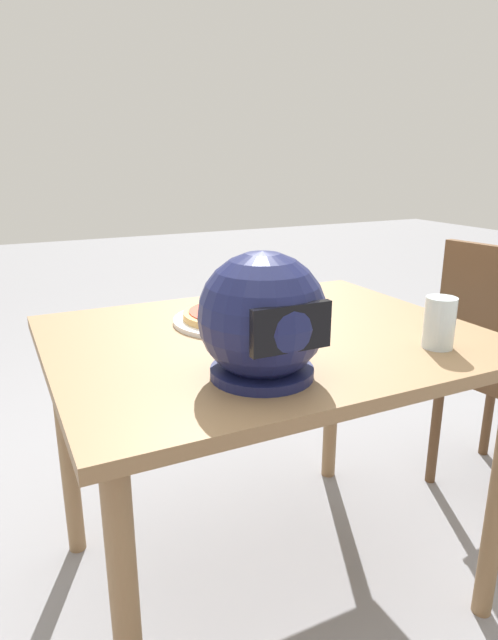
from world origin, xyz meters
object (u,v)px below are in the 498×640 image
object	(u,v)px
dining_table	(267,368)
motorcycle_helmet	(263,319)
drinking_glass	(440,323)
pizza	(230,313)

from	to	relation	value
dining_table	motorcycle_helmet	world-z (taller)	motorcycle_helmet
drinking_glass	pizza	bearing A→B (deg)	-48.63
pizza	dining_table	bearing A→B (deg)	107.41
pizza	drinking_glass	world-z (taller)	drinking_glass
motorcycle_helmet	drinking_glass	size ratio (longest dim) A/B	2.12
pizza	drinking_glass	size ratio (longest dim) A/B	2.19
pizza	drinking_glass	distance (m)	0.52
dining_table	pizza	xyz separation A→B (m)	(0.04, -0.13, 0.12)
motorcycle_helmet	drinking_glass	xyz separation A→B (m)	(-0.44, 0.02, -0.06)
dining_table	drinking_glass	distance (m)	0.43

